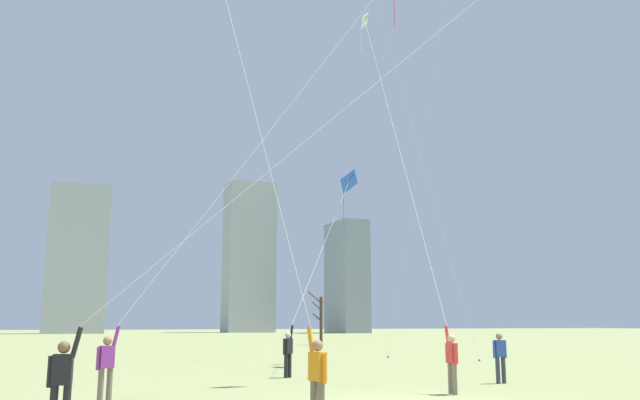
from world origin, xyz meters
The scene contains 10 objects.
kite_flyer_far_back_orange centered at (-4.66, -3.72, 4.26)m, with size 15.34×9.17×15.87m.
kite_flyer_midfield_left_blue centered at (1.02, 10.09, 2.75)m, with size 6.61×7.68×9.81m.
kite_flyer_foreground_left_red centered at (-4.99, 3.22, 3.80)m, with size 10.75×2.93×15.68m.
kite_flyer_midfield_center_green centered at (-3.95, -1.83, 3.56)m, with size 2.94×5.56×17.19m.
kite_flyer_foreground_right_white centered at (2.75, 3.50, 3.50)m, with size 4.77×14.71×18.65m.
bystander_strolling_midfield centered at (5.45, 3.69, 0.90)m, with size 0.51×0.22×1.62m.
bare_tree_left_of_center centered at (14.18, 41.21, 2.43)m, with size 2.14×1.83×4.78m.
skyline_tall_tower centered at (48.14, 110.84, 11.44)m, with size 5.63×11.28×22.87m.
skyline_squat_block centered at (31.05, 125.07, 16.27)m, with size 10.30×7.31×32.55m.
skyline_short_annex centered at (-4.50, 122.02, 14.31)m, with size 11.27×7.38×28.63m.
Camera 1 is at (-8.32, -14.71, 1.93)m, focal length 37.02 mm.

